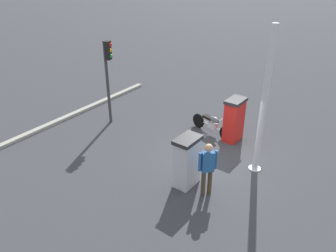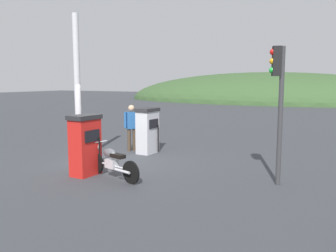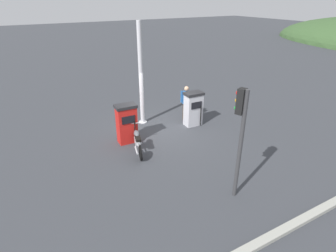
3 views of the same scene
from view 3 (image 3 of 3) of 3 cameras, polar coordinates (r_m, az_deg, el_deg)
The scene contains 8 objects.
ground_plane at distance 12.64m, azimuth -1.49°, elevation -1.13°, with size 120.00×120.00×0.00m, color #383A3F.
fuel_pump_near at distance 11.52m, azimuth -8.58°, elevation 0.53°, with size 0.64×0.90×1.68m.
fuel_pump_far at distance 13.02m, azimuth 5.28°, elevation 3.61°, with size 0.64×0.89×1.64m.
motorcycle_near_pump at distance 11.02m, azimuth -6.45°, elevation -2.84°, with size 2.01×0.82×0.94m.
attendant_person at distance 13.58m, azimuth 3.81°, elevation 5.31°, with size 0.44×0.49×1.72m.
roadside_traffic_light at distance 7.90m, azimuth 14.81°, elevation -0.01°, with size 0.40×0.29×3.44m.
canopy_support_pole at distance 12.82m, azimuth -5.65°, elevation 10.12°, with size 0.40×0.40×4.73m.
road_edge_kerb at distance 8.38m, azimuth 23.31°, elevation -19.05°, with size 0.44×8.56×0.12m.
Camera 3 is at (9.92, -5.43, 5.65)m, focal length 29.31 mm.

